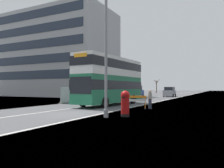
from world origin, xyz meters
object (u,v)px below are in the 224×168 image
at_px(double_decker_bus, 111,80).
at_px(car_oncoming_near, 136,92).
at_px(pedestrian_at_kerb, 150,99).
at_px(roadworks_barrier, 136,100).
at_px(car_receding_mid, 170,92).
at_px(red_pillar_postbox, 125,102).
at_px(lamppost_foreground, 106,57).

relative_size(double_decker_bus, car_oncoming_near, 2.80).
distance_m(double_decker_bus, pedestrian_at_kerb, 5.77).
height_order(double_decker_bus, roadworks_barrier, double_decker_bus).
bearing_deg(car_receding_mid, red_pillar_postbox, -82.62).
height_order(double_decker_bus, car_oncoming_near, double_decker_bus).
relative_size(red_pillar_postbox, pedestrian_at_kerb, 1.01).
bearing_deg(car_receding_mid, roadworks_barrier, -83.79).
bearing_deg(pedestrian_at_kerb, car_oncoming_near, 114.11).
xyz_separation_m(red_pillar_postbox, pedestrian_at_kerb, (-0.15, 5.83, -0.08)).
distance_m(roadworks_barrier, car_receding_mid, 27.50).
height_order(lamppost_foreground, car_oncoming_near, lamppost_foreground).
height_order(red_pillar_postbox, roadworks_barrier, red_pillar_postbox).
relative_size(red_pillar_postbox, roadworks_barrier, 0.91).
height_order(roadworks_barrier, car_receding_mid, car_receding_mid).
bearing_deg(car_receding_mid, car_oncoming_near, -119.26).
height_order(car_oncoming_near, car_receding_mid, car_oncoming_near).
bearing_deg(roadworks_barrier, double_decker_bus, 144.30).
bearing_deg(double_decker_bus, red_pillar_postbox, -57.38).
xyz_separation_m(car_oncoming_near, car_receding_mid, (4.39, 7.83, -0.09)).
distance_m(lamppost_foreground, roadworks_barrier, 6.87).
height_order(car_receding_mid, pedestrian_at_kerb, car_receding_mid).
bearing_deg(car_oncoming_near, lamppost_foreground, -73.28).
xyz_separation_m(lamppost_foreground, car_oncoming_near, (-7.71, 25.66, -2.74)).
distance_m(lamppost_foreground, car_receding_mid, 33.77).
bearing_deg(lamppost_foreground, car_receding_mid, 95.66).
xyz_separation_m(roadworks_barrier, car_oncoming_near, (-7.36, 19.50, 0.29)).
distance_m(red_pillar_postbox, pedestrian_at_kerb, 5.83).
relative_size(car_receding_mid, pedestrian_at_kerb, 2.35).
distance_m(red_pillar_postbox, roadworks_barrier, 5.38).
relative_size(car_oncoming_near, pedestrian_at_kerb, 2.30).
bearing_deg(red_pillar_postbox, roadworks_barrier, 103.36).
bearing_deg(roadworks_barrier, car_oncoming_near, 110.69).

